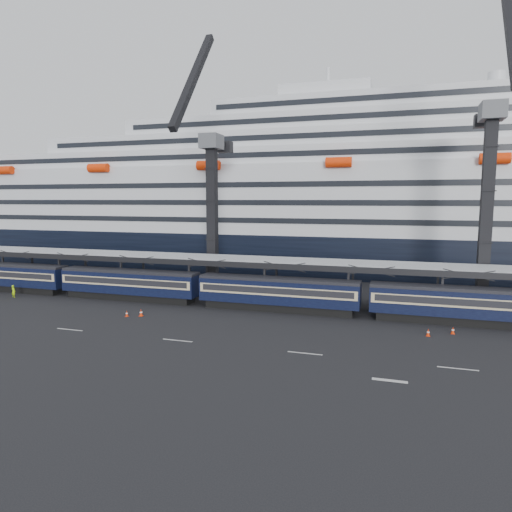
# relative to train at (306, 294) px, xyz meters

# --- Properties ---
(ground) EXTENTS (260.00, 260.00, 0.00)m
(ground) POSITION_rel_train_xyz_m (4.65, -10.00, -2.20)
(ground) COLOR black
(ground) RESTS_ON ground
(lane_markings) EXTENTS (111.00, 4.27, 0.02)m
(lane_markings) POSITION_rel_train_xyz_m (12.80, -15.23, -2.19)
(lane_markings) COLOR beige
(lane_markings) RESTS_ON ground
(train) EXTENTS (133.05, 3.00, 4.05)m
(train) POSITION_rel_train_xyz_m (0.00, 0.00, 0.00)
(train) COLOR black
(train) RESTS_ON ground
(canopy) EXTENTS (130.00, 6.25, 5.53)m
(canopy) POSITION_rel_train_xyz_m (4.65, 4.00, 3.05)
(canopy) COLOR #9FA2A7
(canopy) RESTS_ON ground
(cruise_ship) EXTENTS (214.09, 28.84, 34.00)m
(cruise_ship) POSITION_rel_train_xyz_m (3.57, 35.99, 10.14)
(cruise_ship) COLOR black
(cruise_ship) RESTS_ON ground
(crane_dark_near) EXTENTS (4.50, 17.75, 35.08)m
(crane_dark_near) POSITION_rel_train_xyz_m (-15.35, 8.59, 9.73)
(crane_dark_near) COLOR #474A4E
(crane_dark_near) RESTS_ON ground
(crane_dark_mid) EXTENTS (4.50, 18.24, 39.64)m
(crane_dark_mid) POSITION_rel_train_xyz_m (19.65, 7.59, 11.16)
(crane_dark_mid) COLOR #474A4E
(crane_dark_mid) RESTS_ON ground
(worker) EXTENTS (0.67, 0.50, 1.66)m
(worker) POSITION_rel_train_xyz_m (-38.96, -3.48, -1.37)
(worker) COLOR #A9E00B
(worker) RESTS_ON ground
(traffic_cone_b) EXTENTS (0.42, 0.42, 0.83)m
(traffic_cone_b) POSITION_rel_train_xyz_m (-17.37, -7.13, -1.79)
(traffic_cone_b) COLOR red
(traffic_cone_b) RESTS_ON ground
(traffic_cone_c) EXTENTS (0.34, 0.34, 0.68)m
(traffic_cone_c) POSITION_rel_train_xyz_m (-18.81, -7.74, -1.87)
(traffic_cone_c) COLOR red
(traffic_cone_c) RESTS_ON ground
(traffic_cone_d) EXTENTS (0.37, 0.37, 0.73)m
(traffic_cone_d) POSITION_rel_train_xyz_m (12.97, -5.62, -1.84)
(traffic_cone_d) COLOR red
(traffic_cone_d) RESTS_ON ground
(traffic_cone_e) EXTENTS (0.36, 0.36, 0.73)m
(traffic_cone_e) POSITION_rel_train_xyz_m (15.32, -4.11, -1.84)
(traffic_cone_e) COLOR red
(traffic_cone_e) RESTS_ON ground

